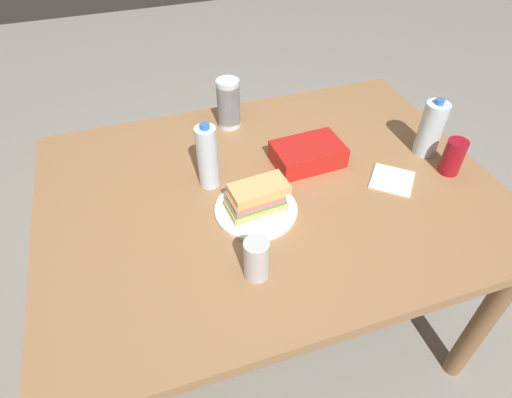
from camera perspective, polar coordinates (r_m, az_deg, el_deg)
ground_plane at (r=1.97m, az=1.38°, el=-15.65°), size 8.00×8.00×0.00m
dining_table at (r=1.43m, az=1.84°, el=-1.44°), size 1.43×1.06×0.78m
paper_plate at (r=1.29m, az=-0.00°, el=-1.42°), size 0.25×0.25×0.01m
sandwich at (r=1.25m, az=0.12°, el=0.20°), size 0.19×0.11×0.08m
soda_can_red at (r=1.53m, az=24.78°, el=5.13°), size 0.07×0.07×0.12m
chip_bag at (r=1.45m, az=6.92°, el=5.97°), size 0.24×0.16×0.07m
water_bottle_tall at (r=1.32m, az=-6.47°, el=5.59°), size 0.07×0.07×0.23m
plastic_cup_stack at (r=1.60m, az=-3.67°, el=12.58°), size 0.08×0.08×0.18m
water_bottle_spare at (r=1.57m, az=22.29°, el=8.68°), size 0.08×0.08×0.21m
soda_can_silver at (r=1.09m, az=0.06°, el=-8.04°), size 0.07×0.07×0.12m
paper_napkin at (r=1.46m, az=17.68°, el=2.45°), size 0.18×0.18×0.01m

